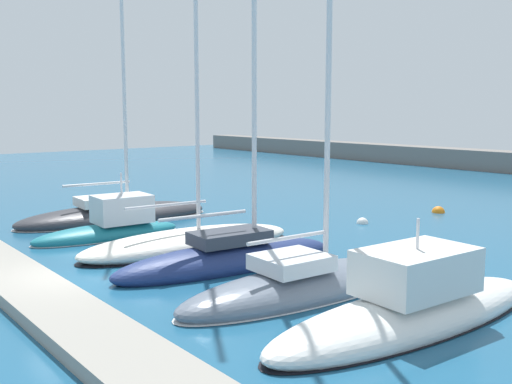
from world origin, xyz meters
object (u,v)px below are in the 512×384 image
sailboat_navy_fourth (229,254)px  mooring_buoy_orange (438,213)px  mooring_buoy_white (362,223)px  sailboat_ivory_third (190,240)px  motorboat_white_sixth (413,308)px  motorboat_teal_second (112,227)px  sailboat_charcoal_nearest (115,213)px  sailboat_slate_fifth (305,284)px

sailboat_navy_fourth → mooring_buoy_orange: bearing=12.7°
sailboat_navy_fourth → mooring_buoy_white: size_ratio=31.48×
mooring_buoy_white → mooring_buoy_orange: (0.47, 5.58, 0.00)m
sailboat_ivory_third → motorboat_white_sixth: size_ratio=2.02×
motorboat_teal_second → sailboat_ivory_third: 4.31m
mooring_buoy_white → mooring_buoy_orange: mooring_buoy_orange is taller
sailboat_charcoal_nearest → sailboat_navy_fourth: bearing=-90.0°
sailboat_navy_fourth → sailboat_slate_fifth: sailboat_navy_fourth is taller
sailboat_slate_fifth → mooring_buoy_white: size_ratio=24.47×
motorboat_teal_second → sailboat_navy_fourth: sailboat_navy_fourth is taller
sailboat_slate_fifth → mooring_buoy_white: (-6.49, 9.90, -0.31)m
sailboat_charcoal_nearest → motorboat_white_sixth: sailboat_charcoal_nearest is taller
sailboat_navy_fourth → mooring_buoy_orange: size_ratio=26.24×
sailboat_charcoal_nearest → sailboat_slate_fifth: sailboat_charcoal_nearest is taller
sailboat_ivory_third → sailboat_slate_fifth: bearing=-89.1°
sailboat_ivory_third → sailboat_slate_fifth: size_ratio=1.40×
sailboat_slate_fifth → mooring_buoy_orange: (-6.02, 15.47, -0.31)m
sailboat_navy_fourth → motorboat_white_sixth: 7.52m
sailboat_ivory_third → motorboat_white_sixth: bearing=-85.7°
sailboat_ivory_third → mooring_buoy_white: 9.57m
motorboat_teal_second → mooring_buoy_orange: size_ratio=9.68×
mooring_buoy_orange → sailboat_navy_fourth: bearing=-82.2°
sailboat_slate_fifth → motorboat_white_sixth: bearing=-80.2°
sailboat_charcoal_nearest → mooring_buoy_orange: sailboat_charcoal_nearest is taller
sailboat_navy_fourth → mooring_buoy_white: 10.26m
sailboat_navy_fourth → sailboat_slate_fifth: (3.91, 0.02, -0.16)m
sailboat_slate_fifth → motorboat_white_sixth: size_ratio=1.45×
motorboat_white_sixth → sailboat_ivory_third: bearing=92.9°
motorboat_teal_second → mooring_buoy_white: bearing=-20.0°
mooring_buoy_orange → sailboat_ivory_third: bearing=-94.1°
motorboat_white_sixth → motorboat_teal_second: bearing=98.3°
sailboat_charcoal_nearest → sailboat_navy_fourth: 10.86m
sailboat_navy_fourth → sailboat_charcoal_nearest: bearing=90.9°
sailboat_slate_fifth → motorboat_white_sixth: sailboat_slate_fifth is taller
motorboat_white_sixth → mooring_buoy_white: motorboat_white_sixth is taller
sailboat_ivory_third → mooring_buoy_white: bearing=0.1°
motorboat_teal_second → sailboat_slate_fifth: sailboat_slate_fifth is taller
mooring_buoy_white → motorboat_teal_second: bearing=-113.0°
motorboat_teal_second → sailboat_ivory_third: size_ratio=0.34×
motorboat_teal_second → mooring_buoy_white: size_ratio=11.61×
sailboat_charcoal_nearest → sailboat_ivory_third: bearing=-88.8°
motorboat_white_sixth → mooring_buoy_orange: size_ratio=14.10×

